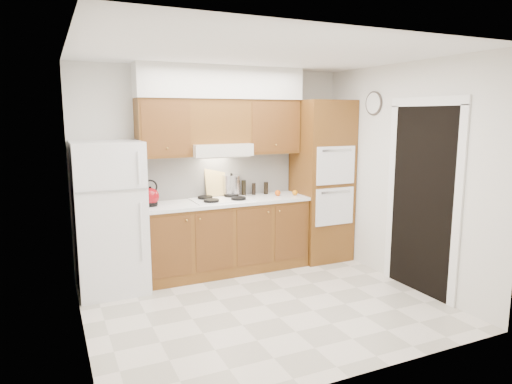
# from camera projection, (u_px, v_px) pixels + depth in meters

# --- Properties ---
(floor) EXTENTS (3.60, 3.60, 0.00)m
(floor) POSITION_uv_depth(u_px,v_px,m) (265.00, 305.00, 4.87)
(floor) COLOR beige
(floor) RESTS_ON ground
(ceiling) EXTENTS (3.60, 3.60, 0.00)m
(ceiling) POSITION_uv_depth(u_px,v_px,m) (266.00, 53.00, 4.43)
(ceiling) COLOR white
(ceiling) RESTS_ON wall_back
(wall_back) EXTENTS (3.60, 0.02, 2.60)m
(wall_back) POSITION_uv_depth(u_px,v_px,m) (215.00, 169.00, 5.99)
(wall_back) COLOR silver
(wall_back) RESTS_ON floor
(wall_left) EXTENTS (0.02, 3.00, 2.60)m
(wall_left) POSITION_uv_depth(u_px,v_px,m) (76.00, 198.00, 3.91)
(wall_left) COLOR silver
(wall_left) RESTS_ON floor
(wall_right) EXTENTS (0.02, 3.00, 2.60)m
(wall_right) POSITION_uv_depth(u_px,v_px,m) (402.00, 175.00, 5.39)
(wall_right) COLOR silver
(wall_right) RESTS_ON floor
(fridge) EXTENTS (0.75, 0.72, 1.72)m
(fridge) POSITION_uv_depth(u_px,v_px,m) (110.00, 217.00, 5.16)
(fridge) COLOR white
(fridge) RESTS_ON floor
(base_cabinets) EXTENTS (2.11, 0.60, 0.90)m
(base_cabinets) POSITION_uv_depth(u_px,v_px,m) (226.00, 237.00, 5.88)
(base_cabinets) COLOR brown
(base_cabinets) RESTS_ON floor
(countertop) EXTENTS (2.13, 0.62, 0.04)m
(countertop) POSITION_uv_depth(u_px,v_px,m) (226.00, 201.00, 5.79)
(countertop) COLOR white
(countertop) RESTS_ON base_cabinets
(backsplash) EXTENTS (2.11, 0.03, 0.56)m
(backsplash) POSITION_uv_depth(u_px,v_px,m) (218.00, 175.00, 6.00)
(backsplash) COLOR white
(backsplash) RESTS_ON countertop
(oven_cabinet) EXTENTS (0.70, 0.65, 2.20)m
(oven_cabinet) POSITION_uv_depth(u_px,v_px,m) (321.00, 181.00, 6.33)
(oven_cabinet) COLOR brown
(oven_cabinet) RESTS_ON floor
(upper_cab_left) EXTENTS (0.63, 0.33, 0.70)m
(upper_cab_left) POSITION_uv_depth(u_px,v_px,m) (163.00, 128.00, 5.46)
(upper_cab_left) COLOR brown
(upper_cab_left) RESTS_ON wall_back
(upper_cab_right) EXTENTS (0.73, 0.33, 0.70)m
(upper_cab_right) POSITION_uv_depth(u_px,v_px,m) (270.00, 127.00, 6.05)
(upper_cab_right) COLOR brown
(upper_cab_right) RESTS_ON wall_back
(range_hood) EXTENTS (0.75, 0.45, 0.15)m
(range_hood) POSITION_uv_depth(u_px,v_px,m) (219.00, 150.00, 5.73)
(range_hood) COLOR silver
(range_hood) RESTS_ON wall_back
(upper_cab_over_hood) EXTENTS (0.75, 0.33, 0.55)m
(upper_cab_over_hood) POSITION_uv_depth(u_px,v_px,m) (217.00, 121.00, 5.73)
(upper_cab_over_hood) COLOR brown
(upper_cab_over_hood) RESTS_ON range_hood
(soffit) EXTENTS (2.13, 0.36, 0.40)m
(soffit) POSITION_uv_depth(u_px,v_px,m) (221.00, 83.00, 5.66)
(soffit) COLOR silver
(soffit) RESTS_ON wall_back
(cooktop) EXTENTS (0.74, 0.50, 0.01)m
(cooktop) POSITION_uv_depth(u_px,v_px,m) (222.00, 199.00, 5.78)
(cooktop) COLOR white
(cooktop) RESTS_ON countertop
(doorway) EXTENTS (0.02, 0.90, 2.10)m
(doorway) POSITION_uv_depth(u_px,v_px,m) (422.00, 201.00, 5.11)
(doorway) COLOR black
(doorway) RESTS_ON floor
(wall_clock) EXTENTS (0.02, 0.30, 0.30)m
(wall_clock) POSITION_uv_depth(u_px,v_px,m) (374.00, 103.00, 5.73)
(wall_clock) COLOR #3F3833
(wall_clock) RESTS_ON wall_right
(kettle) EXTENTS (0.21, 0.21, 0.21)m
(kettle) POSITION_uv_depth(u_px,v_px,m) (150.00, 197.00, 5.37)
(kettle) COLOR maroon
(kettle) RESTS_ON countertop
(cutting_board) EXTENTS (0.29, 0.11, 0.37)m
(cutting_board) POSITION_uv_depth(u_px,v_px,m) (216.00, 182.00, 5.96)
(cutting_board) COLOR tan
(cutting_board) RESTS_ON countertop
(stock_pot) EXTENTS (0.29, 0.29, 0.24)m
(stock_pot) POSITION_uv_depth(u_px,v_px,m) (231.00, 185.00, 6.02)
(stock_pot) COLOR #B7B7BC
(stock_pot) RESTS_ON cooktop
(condiment_a) EXTENTS (0.06, 0.06, 0.21)m
(condiment_a) POSITION_uv_depth(u_px,v_px,m) (244.00, 188.00, 6.06)
(condiment_a) COLOR black
(condiment_a) RESTS_ON countertop
(condiment_b) EXTENTS (0.06, 0.06, 0.16)m
(condiment_b) POSITION_uv_depth(u_px,v_px,m) (254.00, 189.00, 6.15)
(condiment_b) COLOR black
(condiment_b) RESTS_ON countertop
(condiment_c) EXTENTS (0.07, 0.07, 0.16)m
(condiment_c) POSITION_uv_depth(u_px,v_px,m) (266.00, 188.00, 6.20)
(condiment_c) COLOR black
(condiment_c) RESTS_ON countertop
(orange_near) EXTENTS (0.09, 0.09, 0.07)m
(orange_near) POSITION_uv_depth(u_px,v_px,m) (295.00, 193.00, 6.10)
(orange_near) COLOR orange
(orange_near) RESTS_ON countertop
(orange_far) EXTENTS (0.09, 0.09, 0.08)m
(orange_far) POSITION_uv_depth(u_px,v_px,m) (278.00, 193.00, 6.06)
(orange_far) COLOR orange
(orange_far) RESTS_ON countertop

